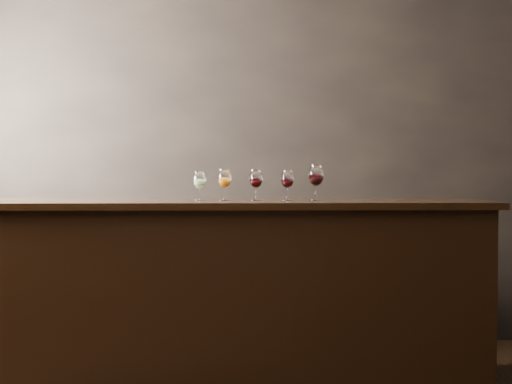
{
  "coord_description": "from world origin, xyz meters",
  "views": [
    {
      "loc": [
        0.21,
        -3.17,
        1.31
      ],
      "look_at": [
        0.04,
        1.16,
        1.16
      ],
      "focal_mm": 50.0,
      "sensor_mm": 36.0,
      "label": 1
    }
  ],
  "objects_px": {
    "glass_red_a": "(256,180)",
    "glass_red_b": "(287,180)",
    "glass_red_c": "(316,176)",
    "bar_counter": "(231,294)",
    "back_bar_shelf": "(177,289)",
    "glass_white": "(200,181)",
    "glass_amber": "(225,179)"
  },
  "relations": [
    {
      "from": "glass_red_a",
      "to": "glass_red_b",
      "type": "height_order",
      "value": "glass_red_a"
    },
    {
      "from": "glass_red_b",
      "to": "glass_red_c",
      "type": "relative_size",
      "value": 0.85
    },
    {
      "from": "glass_red_a",
      "to": "glass_red_c",
      "type": "height_order",
      "value": "glass_red_c"
    },
    {
      "from": "bar_counter",
      "to": "back_bar_shelf",
      "type": "xyz_separation_m",
      "value": [
        -0.46,
        0.87,
        -0.12
      ]
    },
    {
      "from": "glass_red_a",
      "to": "bar_counter",
      "type": "bearing_deg",
      "value": 177.05
    },
    {
      "from": "bar_counter",
      "to": "glass_red_c",
      "type": "distance_m",
      "value": 0.89
    },
    {
      "from": "glass_red_b",
      "to": "bar_counter",
      "type": "bearing_deg",
      "value": 177.49
    },
    {
      "from": "bar_counter",
      "to": "glass_white",
      "type": "xyz_separation_m",
      "value": [
        -0.19,
        -0.01,
        0.69
      ]
    },
    {
      "from": "glass_red_b",
      "to": "glass_red_c",
      "type": "distance_m",
      "value": 0.18
    },
    {
      "from": "bar_counter",
      "to": "glass_red_c",
      "type": "bearing_deg",
      "value": -1.92
    },
    {
      "from": "glass_amber",
      "to": "glass_red_c",
      "type": "height_order",
      "value": "glass_red_c"
    },
    {
      "from": "glass_red_c",
      "to": "back_bar_shelf",
      "type": "bearing_deg",
      "value": 138.92
    },
    {
      "from": "bar_counter",
      "to": "glass_white",
      "type": "distance_m",
      "value": 0.72
    },
    {
      "from": "glass_white",
      "to": "glass_amber",
      "type": "height_order",
      "value": "glass_amber"
    },
    {
      "from": "back_bar_shelf",
      "to": "glass_red_b",
      "type": "xyz_separation_m",
      "value": [
        0.81,
        -0.88,
        0.82
      ]
    },
    {
      "from": "glass_white",
      "to": "glass_red_c",
      "type": "xyz_separation_m",
      "value": [
        0.71,
        0.03,
        0.03
      ]
    },
    {
      "from": "glass_amber",
      "to": "glass_red_b",
      "type": "relative_size",
      "value": 1.03
    },
    {
      "from": "bar_counter",
      "to": "glass_red_b",
      "type": "height_order",
      "value": "glass_red_b"
    },
    {
      "from": "glass_white",
      "to": "glass_red_b",
      "type": "height_order",
      "value": "glass_red_b"
    },
    {
      "from": "bar_counter",
      "to": "back_bar_shelf",
      "type": "height_order",
      "value": "bar_counter"
    },
    {
      "from": "back_bar_shelf",
      "to": "glass_red_c",
      "type": "bearing_deg",
      "value": -41.08
    },
    {
      "from": "back_bar_shelf",
      "to": "glass_red_c",
      "type": "relative_size",
      "value": 10.52
    },
    {
      "from": "bar_counter",
      "to": "glass_amber",
      "type": "relative_size",
      "value": 16.04
    },
    {
      "from": "bar_counter",
      "to": "back_bar_shelf",
      "type": "distance_m",
      "value": 0.99
    },
    {
      "from": "bar_counter",
      "to": "glass_red_a",
      "type": "height_order",
      "value": "glass_red_a"
    },
    {
      "from": "bar_counter",
      "to": "back_bar_shelf",
      "type": "bearing_deg",
      "value": 114.77
    },
    {
      "from": "glass_amber",
      "to": "glass_red_a",
      "type": "xyz_separation_m",
      "value": [
        0.19,
        0.02,
        -0.0
      ]
    },
    {
      "from": "glass_red_a",
      "to": "glass_red_c",
      "type": "xyz_separation_m",
      "value": [
        0.36,
        0.02,
        0.02
      ]
    },
    {
      "from": "bar_counter",
      "to": "glass_red_a",
      "type": "relative_size",
      "value": 16.31
    },
    {
      "from": "glass_amber",
      "to": "glass_red_b",
      "type": "distance_m",
      "value": 0.38
    },
    {
      "from": "back_bar_shelf",
      "to": "bar_counter",
      "type": "bearing_deg",
      "value": -61.84
    },
    {
      "from": "glass_amber",
      "to": "glass_red_a",
      "type": "distance_m",
      "value": 0.19
    }
  ]
}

